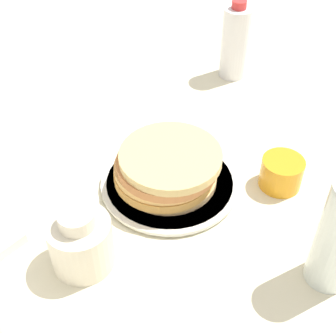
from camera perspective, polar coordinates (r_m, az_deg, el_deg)
ground_plane at (r=0.86m, az=1.31°, el=-2.69°), size 4.00×4.00×0.00m
plate at (r=0.86m, az=0.00°, el=-1.95°), size 0.25×0.25×0.01m
pancake_stack at (r=0.83m, az=-0.15°, el=0.09°), size 0.19×0.19×0.08m
juice_glass at (r=0.88m, az=13.66°, el=-0.58°), size 0.08×0.08×0.06m
cream_jug at (r=0.73m, az=-10.58°, el=-8.82°), size 0.10×0.10×0.11m
water_bottle_far at (r=1.14m, az=8.19°, el=14.95°), size 0.07×0.07×0.19m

